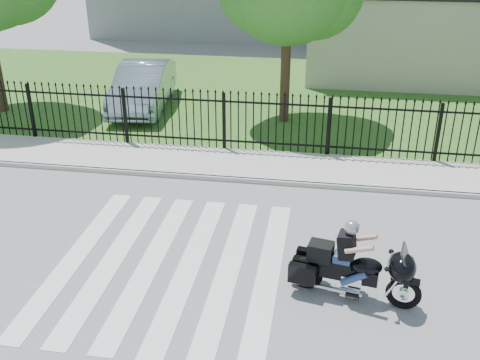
# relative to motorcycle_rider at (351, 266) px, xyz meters

# --- Properties ---
(ground) EXTENTS (120.00, 120.00, 0.00)m
(ground) POSITION_rel_motorcycle_rider_xyz_m (-3.53, 0.49, -0.66)
(ground) COLOR slate
(ground) RESTS_ON ground
(crosswalk) EXTENTS (5.00, 5.50, 0.01)m
(crosswalk) POSITION_rel_motorcycle_rider_xyz_m (-3.53, 0.49, -0.65)
(crosswalk) COLOR silver
(crosswalk) RESTS_ON ground
(sidewalk) EXTENTS (40.00, 2.00, 0.12)m
(sidewalk) POSITION_rel_motorcycle_rider_xyz_m (-3.53, 5.49, -0.60)
(sidewalk) COLOR #ADAAA3
(sidewalk) RESTS_ON ground
(curb) EXTENTS (40.00, 0.12, 0.12)m
(curb) POSITION_rel_motorcycle_rider_xyz_m (-3.53, 4.49, -0.60)
(curb) COLOR #ADAAA3
(curb) RESTS_ON ground
(grass_strip) EXTENTS (40.00, 12.00, 0.02)m
(grass_strip) POSITION_rel_motorcycle_rider_xyz_m (-3.53, 12.49, -0.65)
(grass_strip) COLOR #2A551D
(grass_strip) RESTS_ON ground
(iron_fence) EXTENTS (26.00, 0.04, 1.80)m
(iron_fence) POSITION_rel_motorcycle_rider_xyz_m (-3.53, 6.49, 0.24)
(iron_fence) COLOR black
(iron_fence) RESTS_ON ground
(building_low) EXTENTS (10.00, 6.00, 3.50)m
(building_low) POSITION_rel_motorcycle_rider_xyz_m (3.47, 16.49, 1.09)
(building_low) COLOR #BDB09D
(building_low) RESTS_ON ground
(motorcycle_rider) EXTENTS (2.41, 1.11, 1.61)m
(motorcycle_rider) POSITION_rel_motorcycle_rider_xyz_m (0.00, 0.00, 0.00)
(motorcycle_rider) COLOR black
(motorcycle_rider) RESTS_ON ground
(parked_car) EXTENTS (2.20, 4.97, 1.59)m
(parked_car) POSITION_rel_motorcycle_rider_xyz_m (-7.17, 10.11, 0.15)
(parked_car) COLOR #91A1B6
(parked_car) RESTS_ON grass_strip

